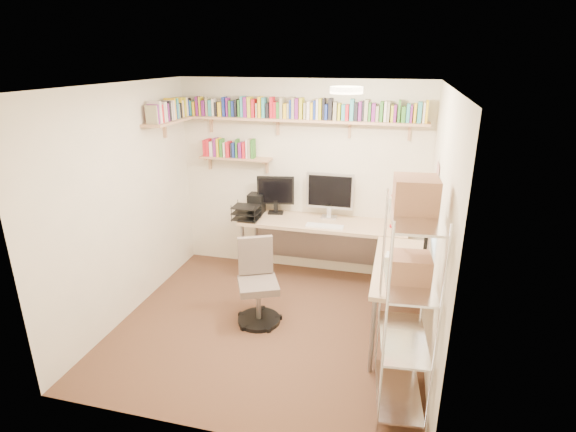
% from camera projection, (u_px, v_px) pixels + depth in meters
% --- Properties ---
extents(ground, '(3.20, 3.20, 0.00)m').
position_uv_depth(ground, '(270.00, 326.00, 4.85)').
color(ground, '#4B2920').
rests_on(ground, ground).
extents(room_shell, '(3.24, 3.04, 2.52)m').
position_uv_depth(room_shell, '(268.00, 188.00, 4.33)').
color(room_shell, '#F0E5C3').
rests_on(room_shell, ground).
extents(wall_shelves, '(3.12, 1.09, 0.80)m').
position_uv_depth(wall_shelves, '(266.00, 119.00, 5.44)').
color(wall_shelves, tan).
rests_on(wall_shelves, ground).
extents(corner_desk, '(2.46, 2.08, 1.39)m').
position_uv_depth(corner_desk, '(331.00, 231.00, 5.33)').
color(corner_desk, '#CFAC87').
rests_on(corner_desk, ground).
extents(office_chair, '(0.54, 0.55, 0.93)m').
position_uv_depth(office_chair, '(258.00, 288.00, 4.85)').
color(office_chair, black).
rests_on(office_chair, ground).
extents(wire_rack, '(0.44, 0.79, 1.93)m').
position_uv_depth(wire_rack, '(410.00, 257.00, 3.35)').
color(wire_rack, silver).
rests_on(wire_rack, ground).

